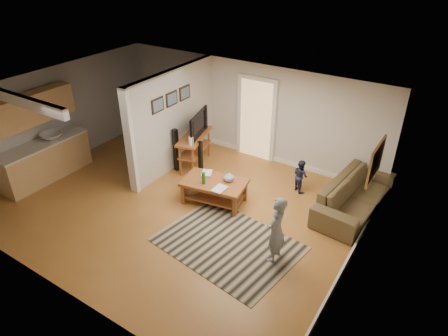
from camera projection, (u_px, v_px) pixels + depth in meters
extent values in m
plane|color=brown|center=(179.00, 205.00, 8.85)|extent=(7.50, 7.50, 0.00)
cube|color=beige|center=(248.00, 110.00, 10.41)|extent=(7.50, 0.04, 2.50)
cube|color=beige|center=(58.00, 117.00, 9.98)|extent=(0.04, 6.00, 2.50)
cube|color=beige|center=(356.00, 214.00, 6.47)|extent=(0.04, 6.00, 2.50)
cube|color=white|center=(171.00, 97.00, 7.60)|extent=(7.50, 6.00, 0.04)
cube|color=beige|center=(174.00, 119.00, 9.84)|extent=(0.15, 3.10, 2.50)
cube|color=white|center=(130.00, 143.00, 8.72)|extent=(0.22, 0.10, 2.50)
cube|color=white|center=(246.00, 150.00, 10.98)|extent=(7.50, 0.04, 0.12)
cube|color=white|center=(344.00, 268.00, 7.08)|extent=(0.04, 6.00, 0.12)
cube|color=#D8B272|center=(256.00, 120.00, 10.33)|extent=(0.90, 0.06, 2.10)
cube|color=tan|center=(46.00, 161.00, 9.65)|extent=(0.60, 2.20, 0.90)
cube|color=beige|center=(41.00, 144.00, 9.41)|extent=(0.64, 2.24, 0.05)
cube|color=tan|center=(32.00, 109.00, 8.98)|extent=(0.35, 2.00, 0.70)
imported|color=silver|center=(52.00, 138.00, 9.62)|extent=(0.54, 0.54, 0.19)
cube|color=black|center=(158.00, 105.00, 9.03)|extent=(0.03, 0.40, 0.34)
cube|color=black|center=(172.00, 99.00, 9.40)|extent=(0.03, 0.40, 0.34)
cube|color=black|center=(185.00, 93.00, 9.76)|extent=(0.03, 0.40, 0.34)
cube|color=olive|center=(376.00, 161.00, 6.97)|extent=(0.04, 0.90, 0.68)
cube|color=black|center=(228.00, 244.00, 7.71)|extent=(2.82, 2.23, 0.01)
imported|color=#484224|center=(353.00, 209.00, 8.71)|extent=(1.19, 2.53, 0.71)
cube|color=brown|center=(214.00, 183.00, 8.70)|extent=(1.49, 1.03, 0.07)
cube|color=silver|center=(214.00, 182.00, 8.70)|extent=(0.93, 0.62, 0.02)
cube|color=brown|center=(214.00, 195.00, 8.87)|extent=(1.36, 0.89, 0.03)
cube|color=brown|center=(183.00, 194.00, 8.77)|extent=(0.09, 0.09, 0.50)
cube|color=brown|center=(235.00, 206.00, 8.37)|extent=(0.09, 0.09, 0.50)
cube|color=brown|center=(196.00, 180.00, 9.29)|extent=(0.09, 0.09, 0.50)
cube|color=brown|center=(245.00, 191.00, 8.88)|extent=(0.09, 0.09, 0.50)
imported|color=#26438D|center=(229.00, 181.00, 8.70)|extent=(0.27, 0.27, 0.24)
cylinder|color=#145914|center=(204.00, 178.00, 8.53)|extent=(0.08, 0.08, 0.27)
imported|color=#998C4C|center=(202.00, 173.00, 8.98)|extent=(0.34, 0.37, 0.03)
imported|color=#66594C|center=(215.00, 188.00, 8.46)|extent=(0.24, 0.33, 0.03)
cube|color=brown|center=(194.00, 136.00, 9.99)|extent=(0.85, 1.44, 0.06)
cube|color=brown|center=(195.00, 150.00, 10.18)|extent=(0.77, 1.31, 0.03)
cylinder|color=brown|center=(180.00, 160.00, 9.75)|extent=(0.06, 0.06, 0.83)
cylinder|color=brown|center=(197.00, 140.00, 10.72)|extent=(0.06, 0.06, 0.83)
cylinder|color=brown|center=(193.00, 162.00, 9.67)|extent=(0.06, 0.06, 0.83)
cylinder|color=brown|center=(209.00, 142.00, 10.64)|extent=(0.06, 0.06, 0.83)
imported|color=black|center=(195.00, 136.00, 9.97)|extent=(0.43, 1.09, 0.63)
cylinder|color=white|center=(191.00, 141.00, 9.48)|extent=(0.11, 0.11, 0.20)
cube|color=black|center=(176.00, 150.00, 9.91)|extent=(0.13, 0.13, 1.12)
cube|color=black|center=(200.00, 157.00, 9.84)|extent=(0.09, 0.09, 0.88)
cylinder|color=olive|center=(192.00, 190.00, 9.08)|extent=(0.47, 0.47, 0.31)
sphere|color=red|center=(195.00, 184.00, 9.00)|extent=(0.14, 0.14, 0.14)
sphere|color=yellow|center=(190.00, 182.00, 9.04)|extent=(0.14, 0.14, 0.14)
sphere|color=green|center=(190.00, 184.00, 8.94)|extent=(0.14, 0.14, 0.14)
imported|color=gray|center=(274.00, 258.00, 7.37)|extent=(0.35, 0.50, 1.33)
imported|color=#1F2441|center=(299.00, 190.00, 9.37)|extent=(0.49, 0.46, 0.79)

